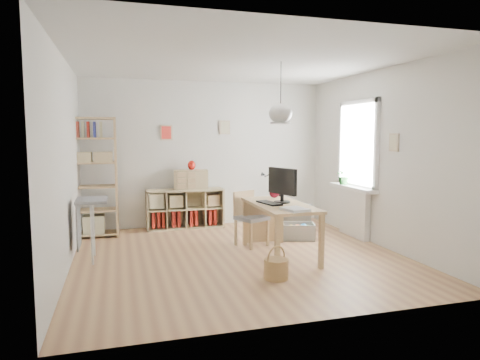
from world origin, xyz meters
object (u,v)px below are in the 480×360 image
object	(u,v)px
storage_chest	(298,228)
monitor	(282,183)
cube_shelf	(184,212)
tall_bookshelf	(92,172)
drawer_chest	(191,180)
chair	(249,215)
desk	(280,210)

from	to	relation	value
storage_chest	monitor	xyz separation A→B (m)	(-0.62, -0.81, 0.85)
cube_shelf	tall_bookshelf	xyz separation A→B (m)	(-1.56, -0.28, 0.79)
tall_bookshelf	drawer_chest	xyz separation A→B (m)	(1.70, 0.24, -0.19)
cube_shelf	monitor	xyz separation A→B (m)	(1.08, -2.17, 0.73)
chair	tall_bookshelf	bearing A→B (deg)	127.18
tall_bookshelf	chair	world-z (taller)	tall_bookshelf
tall_bookshelf	monitor	bearing A→B (deg)	-35.49
monitor	drawer_chest	bearing A→B (deg)	96.10
chair	monitor	distance (m)	0.89
monitor	drawer_chest	world-z (taller)	monitor
storage_chest	chair	bearing A→B (deg)	-151.05
monitor	cube_shelf	bearing A→B (deg)	98.58
desk	chair	bearing A→B (deg)	108.47
desk	monitor	world-z (taller)	monitor
chair	drawer_chest	world-z (taller)	drawer_chest
drawer_chest	storage_chest	bearing A→B (deg)	-32.18
cube_shelf	drawer_chest	xyz separation A→B (m)	(0.13, -0.04, 0.60)
tall_bookshelf	storage_chest	size ratio (longest dim) A/B	2.83
tall_bookshelf	drawer_chest	bearing A→B (deg)	8.05
chair	monitor	bearing A→B (deg)	-89.86
desk	cube_shelf	bearing A→B (deg)	114.61
desk	monitor	size ratio (longest dim) A/B	2.70
storage_chest	drawer_chest	size ratio (longest dim) A/B	1.15
chair	monitor	xyz separation A→B (m)	(0.29, -0.63, 0.55)
drawer_chest	cube_shelf	bearing A→B (deg)	170.69
desk	cube_shelf	distance (m)	2.48
desk	monitor	bearing A→B (deg)	46.17
drawer_chest	monitor	bearing A→B (deg)	-58.11
tall_bookshelf	monitor	size ratio (longest dim) A/B	3.60
desk	tall_bookshelf	xyz separation A→B (m)	(-2.59, 1.95, 0.43)
desk	chair	size ratio (longest dim) A/B	1.79
cube_shelf	chair	xyz separation A→B (m)	(0.79, -1.54, 0.18)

